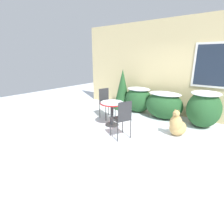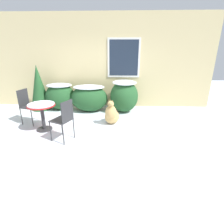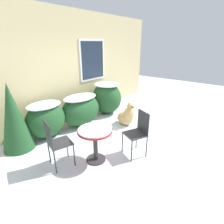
{
  "view_description": "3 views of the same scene",
  "coord_description": "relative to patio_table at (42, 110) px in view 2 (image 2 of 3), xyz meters",
  "views": [
    {
      "loc": [
        1.78,
        -3.84,
        1.97
      ],
      "look_at": [
        -1.23,
        0.04,
        0.41
      ],
      "focal_mm": 28.0,
      "sensor_mm": 36.0,
      "label": 1
    },
    {
      "loc": [
        0.74,
        -4.1,
        2.03
      ],
      "look_at": [
        0.55,
        0.55,
        0.34
      ],
      "focal_mm": 28.0,
      "sensor_mm": 36.0,
      "label": 2
    },
    {
      "loc": [
        -3.36,
        -2.12,
        2.28
      ],
      "look_at": [
        0.0,
        0.6,
        0.55
      ],
      "focal_mm": 28.0,
      "sensor_mm": 36.0,
      "label": 3
    }
  ],
  "objects": [
    {
      "name": "ground_plane",
      "position": [
        1.23,
        -0.04,
        -0.56
      ],
      "size": [
        16.0,
        16.0,
        0.0
      ],
      "primitive_type": "plane",
      "color": "silver"
    },
    {
      "name": "house_wall",
      "position": [
        1.26,
        2.16,
        1.03
      ],
      "size": [
        8.0,
        0.1,
        3.16
      ],
      "color": "#D1BC84",
      "rests_on": "ground_plane"
    },
    {
      "name": "shrub_left",
      "position": [
        -0.07,
        1.66,
        -0.06
      ],
      "size": [
        1.01,
        0.77,
        0.92
      ],
      "color": "#235128",
      "rests_on": "ground_plane"
    },
    {
      "name": "shrub_middle",
      "position": [
        0.97,
        1.52,
        -0.08
      ],
      "size": [
        1.23,
        0.81,
        0.89
      ],
      "color": "#235128",
      "rests_on": "ground_plane"
    },
    {
      "name": "shrub_right",
      "position": [
        2.14,
        1.54,
        0.0
      ],
      "size": [
        0.93,
        1.01,
        1.05
      ],
      "color": "#235128",
      "rests_on": "ground_plane"
    },
    {
      "name": "evergreen_bush",
      "position": [
        -0.79,
        1.68,
        0.21
      ],
      "size": [
        0.69,
        0.69,
        1.53
      ],
      "color": "#235128",
      "rests_on": "ground_plane"
    },
    {
      "name": "patio_table",
      "position": [
        0.0,
        0.0,
        0.0
      ],
      "size": [
        0.69,
        0.69,
        0.72
      ],
      "color": "#2D2D30",
      "rests_on": "ground_plane"
    },
    {
      "name": "patio_chair_near_table",
      "position": [
        -0.6,
        0.44,
        -0.01
      ],
      "size": [
        0.51,
        0.51,
        0.97
      ],
      "rotation": [
        0.0,
        0.0,
        1.29
      ],
      "color": "#2D2D30",
      "rests_on": "ground_plane"
    },
    {
      "name": "patio_chair_far_side",
      "position": [
        0.73,
        -0.54,
        -0.01
      ],
      "size": [
        0.54,
        0.54,
        0.97
      ],
      "rotation": [
        0.0,
        0.0,
        4.29
      ],
      "color": "#2D2D30",
      "rests_on": "ground_plane"
    },
    {
      "name": "dog",
      "position": [
        1.77,
        0.46,
        -0.29
      ],
      "size": [
        0.48,
        0.7,
        0.73
      ],
      "rotation": [
        0.0,
        0.0,
        -0.16
      ],
      "color": "tan",
      "rests_on": "ground_plane"
    }
  ]
}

